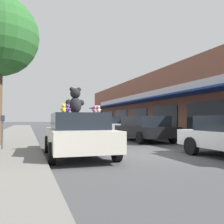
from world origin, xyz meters
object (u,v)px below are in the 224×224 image
at_px(teddy_bear_cream, 99,109).
at_px(teddy_bear_pink, 95,110).
at_px(teddy_bear_yellow, 64,109).
at_px(parked_car_far_center, 144,128).
at_px(teddy_bear_teal, 67,109).
at_px(teddy_bear_purple, 68,109).
at_px(parked_car_far_right, 111,125).
at_px(plush_art_car, 78,134).
at_px(parking_meter, 3,128).
at_px(teddy_bear_giant, 75,101).

xyz_separation_m(teddy_bear_cream, teddy_bear_pink, (0.16, 1.05, 0.03)).
xyz_separation_m(teddy_bear_yellow, parked_car_far_center, (5.24, 4.45, -0.84)).
relative_size(teddy_bear_cream, teddy_bear_teal, 0.66).
xyz_separation_m(teddy_bear_purple, parked_car_far_right, (5.15, 10.85, -0.83)).
xyz_separation_m(teddy_bear_purple, teddy_bear_pink, (1.02, 0.38, -0.00)).
distance_m(plush_art_car, parked_car_far_right, 11.76).
distance_m(teddy_bear_yellow, teddy_bear_pink, 1.11).
bearing_deg(teddy_bear_teal, teddy_bear_yellow, 13.64).
relative_size(teddy_bear_purple, parked_car_far_center, 0.07).
bearing_deg(teddy_bear_teal, parked_car_far_right, -152.55).
relative_size(teddy_bear_yellow, parked_car_far_center, 0.07).
height_order(teddy_bear_purple, parked_car_far_center, teddy_bear_purple).
bearing_deg(plush_art_car, teddy_bear_cream, -56.00).
bearing_deg(parked_car_far_right, parking_meter, -129.32).
bearing_deg(teddy_bear_cream, teddy_bear_yellow, -33.05).
xyz_separation_m(parked_car_far_right, parking_meter, (-7.31, -8.92, 0.17)).
bearing_deg(teddy_bear_giant, parked_car_far_right, -119.08).
distance_m(parked_car_far_center, parking_meter, 7.87).
xyz_separation_m(plush_art_car, parked_car_far_right, (4.79, 10.74, 0.01)).
distance_m(teddy_bear_teal, parking_meter, 2.69).
distance_m(plush_art_car, teddy_bear_pink, 1.10).
distance_m(teddy_bear_giant, teddy_bear_cream, 1.32).
relative_size(plush_art_car, teddy_bear_cream, 18.38).
bearing_deg(parked_car_far_center, teddy_bear_pink, -132.82).
height_order(teddy_bear_cream, parked_car_far_center, teddy_bear_cream).
relative_size(teddy_bear_teal, teddy_bear_pink, 1.18).
xyz_separation_m(teddy_bear_purple, parking_meter, (-2.15, 1.93, -0.66)).
distance_m(teddy_bear_yellow, teddy_bear_purple, 0.40).
bearing_deg(parking_meter, plush_art_car, -35.83).
distance_m(teddy_bear_giant, parking_meter, 3.03).
height_order(teddy_bear_purple, parking_meter, teddy_bear_purple).
bearing_deg(teddy_bear_cream, parking_meter, -25.81).
bearing_deg(parked_car_far_center, teddy_bear_cream, -127.92).
distance_m(plush_art_car, teddy_bear_cream, 1.23).
relative_size(teddy_bear_yellow, teddy_bear_pink, 1.11).
bearing_deg(parking_meter, teddy_bear_cream, -40.81).
bearing_deg(parking_meter, teddy_bear_giant, -30.28).
bearing_deg(plush_art_car, teddy_bear_purple, -160.74).
height_order(teddy_bear_teal, parked_car_far_center, teddy_bear_teal).
height_order(teddy_bear_giant, parked_car_far_center, teddy_bear_giant).
bearing_deg(plush_art_car, teddy_bear_yellow, 150.70).
height_order(teddy_bear_pink, parked_car_far_center, teddy_bear_pink).
xyz_separation_m(teddy_bear_cream, parking_meter, (-3.01, 2.60, -0.63)).
bearing_deg(teddy_bear_giant, teddy_bear_teal, -23.63).
relative_size(teddy_bear_purple, teddy_bear_teal, 0.87).
bearing_deg(teddy_bear_purple, teddy_bear_giant, -57.45).
xyz_separation_m(teddy_bear_teal, parking_meter, (-2.22, 1.36, -0.68)).
height_order(teddy_bear_cream, teddy_bear_purple, teddy_bear_purple).
xyz_separation_m(teddy_bear_cream, parked_car_far_right, (4.29, 11.52, -0.79)).
relative_size(teddy_bear_yellow, parked_car_far_right, 0.08).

